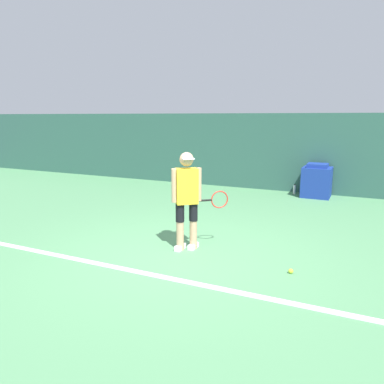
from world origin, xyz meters
TOP-DOWN VIEW (x-y plane):
  - ground_plane at (0.00, 0.00)m, footprint 24.00×24.00m
  - back_wall at (0.00, 5.89)m, footprint 24.00×0.10m
  - court_baseline at (0.00, -0.80)m, footprint 21.60×0.10m
  - tennis_player at (-0.00, 0.33)m, footprint 0.74×0.64m
  - tennis_ball at (1.71, 0.06)m, footprint 0.07×0.07m
  - covered_chair at (1.36, 5.43)m, footprint 0.73×0.71m
  - water_bottle at (0.76, 5.58)m, footprint 0.07×0.07m

SIDE VIEW (x-z plane):
  - ground_plane at x=0.00m, z-range 0.00..0.00m
  - court_baseline at x=0.00m, z-range 0.00..0.01m
  - tennis_ball at x=1.71m, z-range 0.00..0.07m
  - water_bottle at x=0.76m, z-range -0.01..0.27m
  - covered_chair at x=1.36m, z-range -0.02..0.87m
  - tennis_player at x=0.00m, z-range 0.08..1.66m
  - back_wall at x=0.00m, z-range 0.00..2.21m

